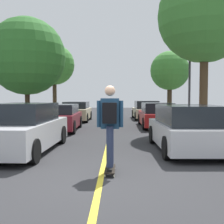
# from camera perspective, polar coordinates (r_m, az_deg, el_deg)

# --- Properties ---
(ground) EXTENTS (80.00, 80.00, 0.00)m
(ground) POSITION_cam_1_polar(r_m,az_deg,el_deg) (6.02, -2.25, -13.14)
(ground) COLOR #2D2D30
(center_line) EXTENTS (0.12, 39.20, 0.01)m
(center_line) POSITION_cam_1_polar(r_m,az_deg,el_deg) (9.92, -0.90, -6.71)
(center_line) COLOR gold
(center_line) RESTS_ON ground
(parked_car_left_nearest) EXTENTS (1.97, 4.61, 1.49)m
(parked_car_left_nearest) POSITION_cam_1_polar(r_m,az_deg,el_deg) (9.12, -17.40, -3.19)
(parked_car_left_nearest) COLOR #B7B7BC
(parked_car_left_nearest) RESTS_ON ground
(parked_car_left_near) EXTENTS (1.96, 4.27, 1.32)m
(parked_car_left_near) POSITION_cam_1_polar(r_m,az_deg,el_deg) (14.50, -10.41, -1.09)
(parked_car_left_near) COLOR maroon
(parked_car_left_near) RESTS_ON ground
(parked_car_left_far) EXTENTS (1.91, 4.12, 1.36)m
(parked_car_left_far) POSITION_cam_1_polar(r_m,az_deg,el_deg) (20.12, -7.17, 0.10)
(parked_car_left_far) COLOR #BCAD89
(parked_car_left_far) RESTS_ON ground
(parked_car_right_nearest) EXTENTS (2.05, 4.17, 1.43)m
(parked_car_right_nearest) POSITION_cam_1_polar(r_m,az_deg,el_deg) (9.16, 15.06, -3.15)
(parked_car_right_nearest) COLOR #B7B7BC
(parked_car_right_nearest) RESTS_ON ground
(parked_car_right_near) EXTENTS (1.86, 4.63, 1.36)m
(parked_car_right_near) POSITION_cam_1_polar(r_m,az_deg,el_deg) (16.08, 8.98, -0.68)
(parked_car_right_near) COLOR maroon
(parked_car_right_near) RESTS_ON ground
(parked_car_right_far) EXTENTS (2.01, 4.42, 1.40)m
(parked_car_right_far) POSITION_cam_1_polar(r_m,az_deg,el_deg) (21.94, 6.86, 0.34)
(parked_car_right_far) COLOR #BCAD89
(parked_car_right_far) RESTS_ON ground
(street_tree_left_nearest) EXTENTS (4.12, 4.12, 5.78)m
(street_tree_left_nearest) POSITION_cam_1_polar(r_m,az_deg,el_deg) (16.00, -16.81, 10.68)
(street_tree_left_nearest) COLOR #3D2D1E
(street_tree_left_nearest) RESTS_ON sidewalk_left
(street_tree_left_near) EXTENTS (3.08, 3.08, 5.57)m
(street_tree_left_near) POSITION_cam_1_polar(r_m,az_deg,el_deg) (22.39, -11.54, 9.26)
(street_tree_left_near) COLOR #3D2D1E
(street_tree_left_near) RESTS_ON sidewalk_left
(street_tree_right_nearest) EXTENTS (4.47, 4.47, 7.66)m
(street_tree_right_nearest) POSITION_cam_1_polar(r_m,az_deg,el_deg) (14.86, 18.20, 17.93)
(street_tree_right_nearest) COLOR #4C3823
(street_tree_right_nearest) RESTS_ON sidewalk_right
(street_tree_right_near) EXTENTS (3.09, 3.09, 5.20)m
(street_tree_right_near) POSITION_cam_1_polar(r_m,az_deg,el_deg) (23.09, 11.57, 8.11)
(street_tree_right_near) COLOR #3D2D1E
(street_tree_right_near) RESTS_ON sidewalk_right
(streetlamp) EXTENTS (0.36, 0.24, 5.42)m
(streetlamp) POSITION_cam_1_polar(r_m,az_deg,el_deg) (16.21, 15.39, 8.44)
(streetlamp) COLOR #38383D
(streetlamp) RESTS_ON sidewalk_right
(skateboard) EXTENTS (0.23, 0.84, 0.10)m
(skateboard) POSITION_cam_1_polar(r_m,az_deg,el_deg) (6.38, -0.40, -11.42)
(skateboard) COLOR black
(skateboard) RESTS_ON ground
(skateboarder) EXTENTS (0.58, 0.70, 1.83)m
(skateboarder) POSITION_cam_1_polar(r_m,az_deg,el_deg) (6.17, -0.42, -1.93)
(skateboarder) COLOR black
(skateboarder) RESTS_ON skateboard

